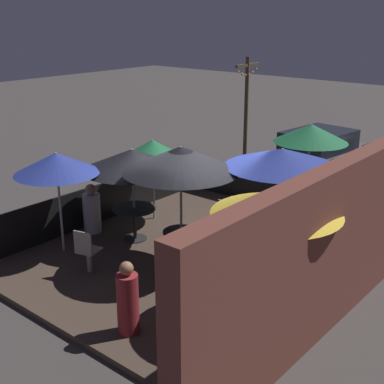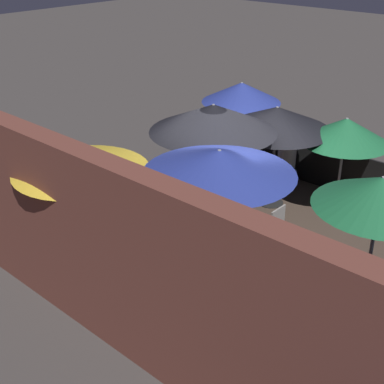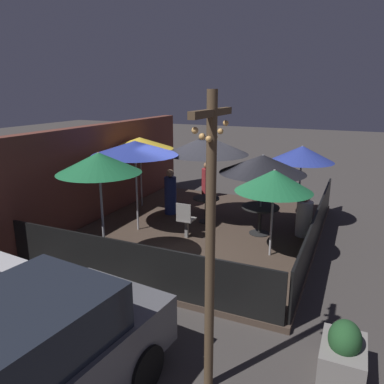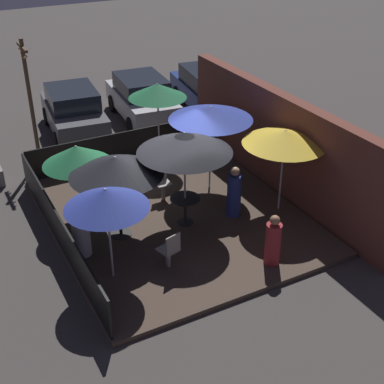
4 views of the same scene
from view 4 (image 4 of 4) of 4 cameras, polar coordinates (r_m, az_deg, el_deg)
ground_plane at (r=14.06m, az=-1.98°, el=-2.73°), size 60.00×60.00×0.00m
patio_deck at (r=14.03m, az=-1.99°, el=-2.52°), size 7.18×6.09×0.12m
building_wall at (r=14.92m, az=9.33°, el=5.09°), size 8.78×0.36×2.83m
fence_front at (r=12.93m, az=-14.08°, el=-3.77°), size 6.98×0.05×0.95m
fence_side_left at (r=16.66m, az=-7.44°, el=4.83°), size 0.05×5.89×0.95m
patio_umbrella_0 at (r=12.35m, az=-8.13°, el=2.76°), size 2.20×2.20×2.11m
patio_umbrella_1 at (r=12.56m, az=-0.79°, el=5.31°), size 2.30×2.30×2.48m
patio_umbrella_2 at (r=15.85m, az=-3.71°, el=10.71°), size 1.72×1.72×2.49m
patio_umbrella_3 at (r=14.27m, az=2.01°, el=8.43°), size 2.26×2.26×2.42m
patio_umbrella_4 at (r=13.44m, az=9.88°, el=5.80°), size 2.12×2.12×2.25m
patio_umbrella_5 at (r=13.30m, az=-12.20°, el=3.87°), size 1.71×1.71×2.01m
patio_umbrella_6 at (r=10.91m, az=-9.14°, el=-0.68°), size 1.77×1.77×2.19m
dining_table_0 at (r=12.98m, az=-7.74°, el=-2.26°), size 0.98×0.98×0.76m
dining_table_1 at (r=13.33m, az=-0.74°, el=-1.22°), size 0.75×0.75×0.72m
patio_chair_0 at (r=14.43m, az=-3.22°, el=1.15°), size 0.40×0.40×0.96m
patio_chair_1 at (r=11.82m, az=-2.37°, el=-6.12°), size 0.49×0.49×0.93m
patron_0 at (r=12.50m, az=-11.74°, el=-4.53°), size 0.57×0.57×1.17m
patron_1 at (r=13.67m, az=4.51°, el=-0.17°), size 0.49×0.49×1.38m
patron_2 at (r=12.06m, az=8.64°, el=-5.30°), size 0.36×0.36×1.25m
light_post at (r=16.93m, az=-16.93°, el=9.85°), size 1.10×0.12×3.82m
parked_car_0 at (r=19.09m, az=-12.52°, el=8.48°), size 3.99×2.10×1.62m
parked_car_1 at (r=19.96m, az=-5.39°, el=10.01°), size 4.06×2.07×1.62m
parked_car_2 at (r=20.80m, az=1.64°, el=10.95°), size 4.23×2.24×1.62m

